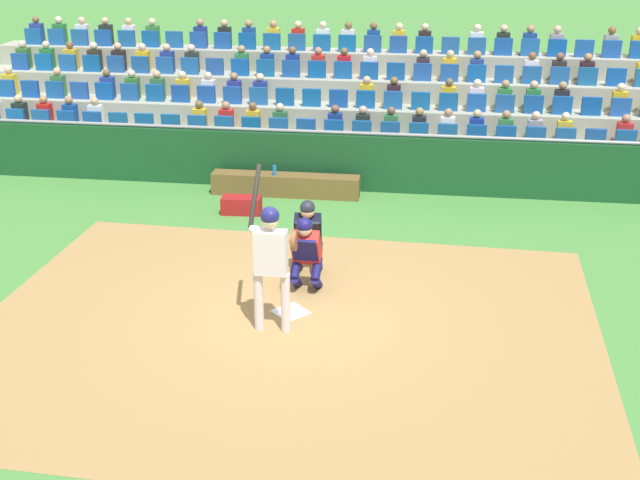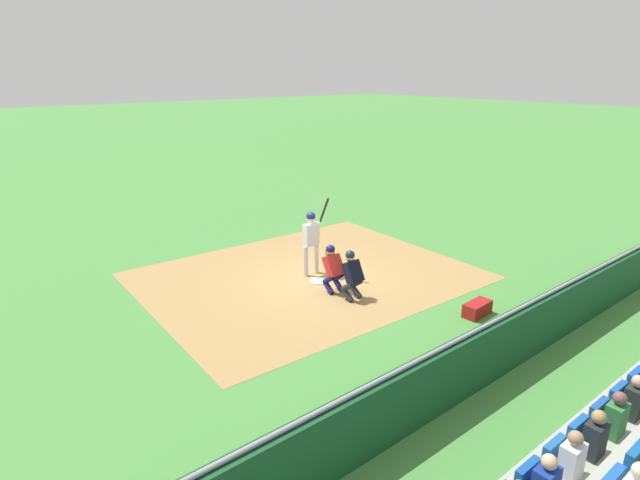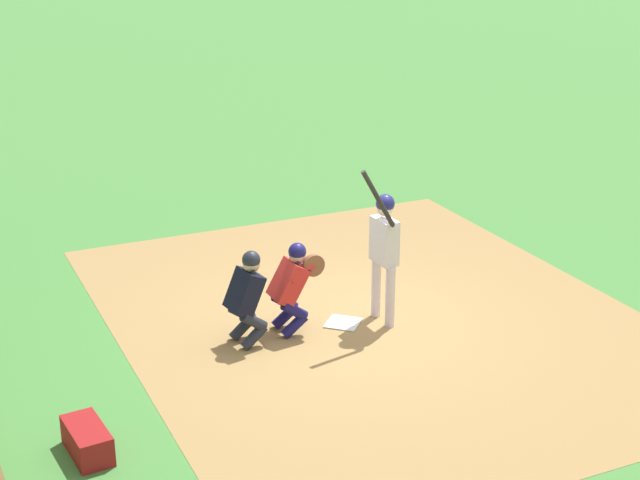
{
  "view_description": "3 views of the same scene",
  "coord_description": "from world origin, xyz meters",
  "px_view_note": "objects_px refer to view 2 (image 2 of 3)",
  "views": [
    {
      "loc": [
        -1.85,
        10.19,
        5.47
      ],
      "look_at": [
        -0.42,
        -0.04,
        1.16
      ],
      "focal_mm": 45.12,
      "sensor_mm": 36.0,
      "label": 1
    },
    {
      "loc": [
        -8.06,
        -10.03,
        5.5
      ],
      "look_at": [
        -0.0,
        -0.07,
        1.21
      ],
      "focal_mm": 28.72,
      "sensor_mm": 36.0,
      "label": 2
    },
    {
      "loc": [
        10.55,
        -5.68,
        5.62
      ],
      "look_at": [
        0.12,
        -0.41,
        1.33
      ],
      "focal_mm": 54.17,
      "sensor_mm": 36.0,
      "label": 3
    }
  ],
  "objects_px": {
    "home_plate_marker": "(318,281)",
    "batter_at_plate": "(311,236)",
    "dugout_bench": "(505,334)",
    "water_bottle_on_bench": "(509,316)",
    "equipment_duffel_bag": "(477,309)",
    "home_plate_umpire": "(352,273)",
    "catcher_crouching": "(333,265)"
  },
  "relations": [
    {
      "from": "home_plate_marker",
      "to": "batter_at_plate",
      "type": "distance_m",
      "value": 1.25
    },
    {
      "from": "dugout_bench",
      "to": "water_bottle_on_bench",
      "type": "distance_m",
      "value": 0.39
    },
    {
      "from": "batter_at_plate",
      "to": "equipment_duffel_bag",
      "type": "xyz_separation_m",
      "value": [
        1.46,
        -4.43,
        -0.98
      ]
    },
    {
      "from": "home_plate_umpire",
      "to": "equipment_duffel_bag",
      "type": "bearing_deg",
      "value": -56.46
    },
    {
      "from": "equipment_duffel_bag",
      "to": "home_plate_umpire",
      "type": "bearing_deg",
      "value": 120.42
    },
    {
      "from": "home_plate_marker",
      "to": "water_bottle_on_bench",
      "type": "height_order",
      "value": "water_bottle_on_bench"
    },
    {
      "from": "dugout_bench",
      "to": "equipment_duffel_bag",
      "type": "relative_size",
      "value": 4.02
    },
    {
      "from": "home_plate_marker",
      "to": "home_plate_umpire",
      "type": "distance_m",
      "value": 1.54
    },
    {
      "from": "batter_at_plate",
      "to": "home_plate_umpire",
      "type": "bearing_deg",
      "value": -96.57
    },
    {
      "from": "batter_at_plate",
      "to": "equipment_duffel_bag",
      "type": "distance_m",
      "value": 4.77
    },
    {
      "from": "dugout_bench",
      "to": "water_bottle_on_bench",
      "type": "bearing_deg",
      "value": 19.56
    },
    {
      "from": "equipment_duffel_bag",
      "to": "home_plate_marker",
      "type": "bearing_deg",
      "value": 109.55
    },
    {
      "from": "home_plate_marker",
      "to": "equipment_duffel_bag",
      "type": "bearing_deg",
      "value": -67.33
    },
    {
      "from": "dugout_bench",
      "to": "water_bottle_on_bench",
      "type": "height_order",
      "value": "water_bottle_on_bench"
    },
    {
      "from": "water_bottle_on_bench",
      "to": "batter_at_plate",
      "type": "bearing_deg",
      "value": 100.45
    },
    {
      "from": "home_plate_umpire",
      "to": "dugout_bench",
      "type": "height_order",
      "value": "home_plate_umpire"
    },
    {
      "from": "catcher_crouching",
      "to": "equipment_duffel_bag",
      "type": "relative_size",
      "value": 1.68
    },
    {
      "from": "equipment_duffel_bag",
      "to": "batter_at_plate",
      "type": "bearing_deg",
      "value": 105.12
    },
    {
      "from": "home_plate_marker",
      "to": "dugout_bench",
      "type": "xyz_separation_m",
      "value": [
        0.98,
        -5.05,
        0.2
      ]
    },
    {
      "from": "catcher_crouching",
      "to": "dugout_bench",
      "type": "xyz_separation_m",
      "value": [
        1.08,
        -4.34,
        -0.49
      ]
    },
    {
      "from": "batter_at_plate",
      "to": "water_bottle_on_bench",
      "type": "xyz_separation_m",
      "value": [
        1.01,
        -5.5,
        -0.6
      ]
    },
    {
      "from": "dugout_bench",
      "to": "water_bottle_on_bench",
      "type": "relative_size",
      "value": 14.71
    },
    {
      "from": "home_plate_marker",
      "to": "catcher_crouching",
      "type": "height_order",
      "value": "catcher_crouching"
    },
    {
      "from": "water_bottle_on_bench",
      "to": "equipment_duffel_bag",
      "type": "height_order",
      "value": "water_bottle_on_bench"
    },
    {
      "from": "catcher_crouching",
      "to": "equipment_duffel_bag",
      "type": "xyz_separation_m",
      "value": [
        1.74,
        -3.2,
        -0.54
      ]
    },
    {
      "from": "home_plate_umpire",
      "to": "dugout_bench",
      "type": "relative_size",
      "value": 0.43
    },
    {
      "from": "batter_at_plate",
      "to": "catcher_crouching",
      "type": "height_order",
      "value": "batter_at_plate"
    },
    {
      "from": "home_plate_marker",
      "to": "equipment_duffel_bag",
      "type": "distance_m",
      "value": 4.24
    },
    {
      "from": "catcher_crouching",
      "to": "home_plate_umpire",
      "type": "distance_m",
      "value": 0.67
    },
    {
      "from": "water_bottle_on_bench",
      "to": "equipment_duffel_bag",
      "type": "distance_m",
      "value": 1.22
    },
    {
      "from": "dugout_bench",
      "to": "batter_at_plate",
      "type": "bearing_deg",
      "value": 98.25
    },
    {
      "from": "equipment_duffel_bag",
      "to": "water_bottle_on_bench",
      "type": "bearing_deg",
      "value": -115.9
    }
  ]
}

